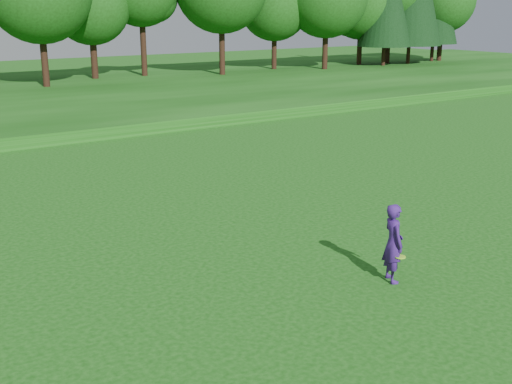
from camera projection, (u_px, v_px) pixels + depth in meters
ground at (234, 333)px, 12.19m from camera, size 140.00×140.00×0.00m
woman at (393, 243)px, 14.31m from camera, size 0.64×0.77×1.82m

